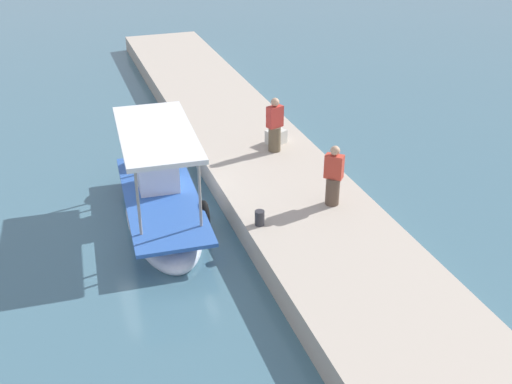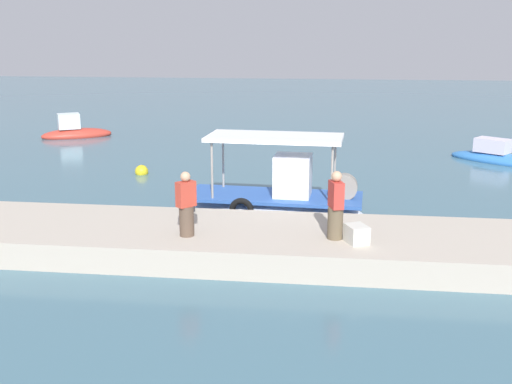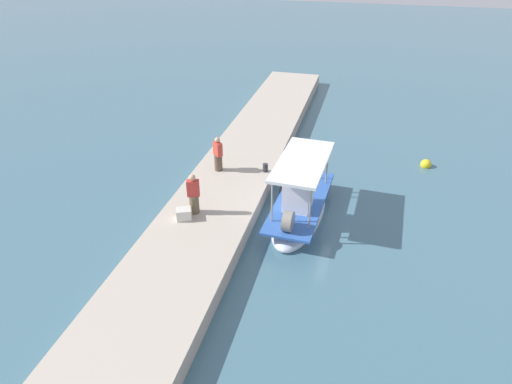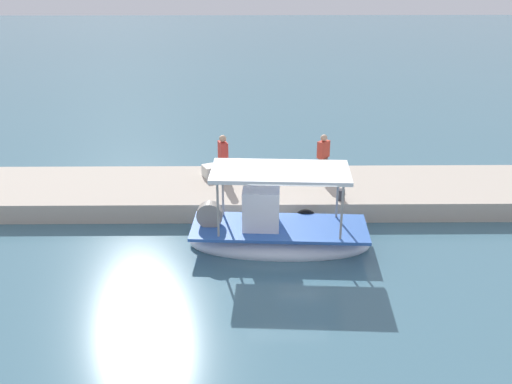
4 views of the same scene
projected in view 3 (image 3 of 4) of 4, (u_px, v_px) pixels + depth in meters
The scene contains 8 objects.
ground_plane at pixel (304, 212), 19.37m from camera, with size 120.00×120.00×0.00m, color #426A7B.
dock_quay at pixel (223, 194), 19.96m from camera, with size 36.00×3.62×0.69m, color #B6A999.
main_fishing_boat at pixel (299, 207), 18.83m from camera, with size 5.71×2.22×2.93m.
fisherman_near_bollard at pixel (218, 155), 20.80m from camera, with size 0.51×0.51×1.64m.
fisherman_by_crate at pixel (194, 196), 17.68m from camera, with size 0.48×0.54×1.70m.
mooring_bollard at pixel (265, 168), 20.95m from camera, with size 0.24×0.24×0.38m, color #2D2D33.
cargo_crate at pixel (184, 214), 17.58m from camera, with size 0.57×0.45×0.44m, color silver.
marker_buoy at pixel (426, 164), 22.92m from camera, with size 0.54×0.54×0.54m.
Camera 3 is at (16.24, 2.08, 10.57)m, focal length 32.05 mm.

